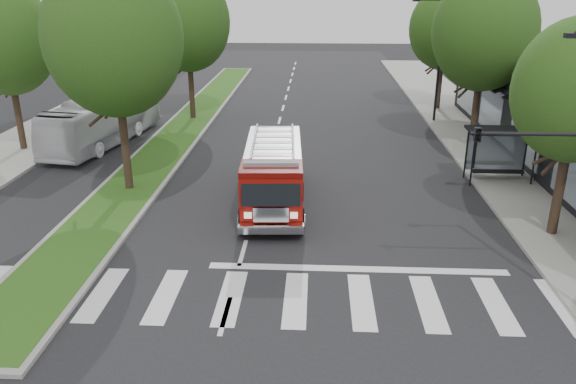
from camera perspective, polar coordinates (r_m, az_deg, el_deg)
name	(u,v)px	position (r m, az deg, el deg)	size (l,w,h in m)	color
ground	(243,253)	(20.14, -4.62, -6.18)	(140.00, 140.00, 0.00)	black
sidewalk_right	(510,168)	(30.87, 21.66, 2.27)	(5.00, 80.00, 0.15)	gray
median	(187,125)	(37.87, -10.23, 6.68)	(3.00, 50.00, 0.15)	gray
bus_shelter	(501,140)	(28.24, 20.80, 4.93)	(3.20, 1.60, 2.61)	black
tree_right_mid	(485,31)	(33.12, 19.35, 15.15)	(5.60, 5.60, 9.72)	black
tree_right_far	(445,29)	(42.85, 15.62, 15.70)	(5.00, 5.00, 8.73)	black
tree_median_near	(114,38)	(25.36, -17.30, 14.70)	(5.80, 5.80, 10.16)	black
tree_median_far	(187,22)	(38.82, -10.18, 16.62)	(5.60, 5.60, 9.72)	black
tree_left_mid	(5,39)	(34.18, -26.81, 13.72)	(5.20, 5.20, 9.16)	black
streetlight_right_far	(437,55)	(38.85, 14.94, 13.28)	(2.11, 0.20, 8.00)	black
fire_engine	(273,174)	(23.94, -1.50, 1.84)	(2.85, 8.15, 2.79)	#580804
city_bus	(104,120)	(34.75, -18.22, 6.99)	(2.40, 10.25, 2.86)	silver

